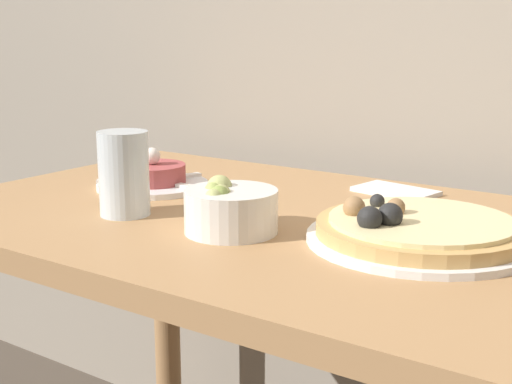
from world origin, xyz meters
name	(u,v)px	position (x,y,z in m)	size (l,w,h in m)	color
dining_table	(317,293)	(0.00, 0.34, 0.62)	(1.25, 0.69, 0.73)	#AD7F51
pizza_plate	(419,230)	(0.16, 0.33, 0.75)	(0.31, 0.31, 0.06)	white
tartare_plate	(153,178)	(-0.36, 0.38, 0.75)	(0.20, 0.20, 0.07)	white
small_bowl	(230,209)	(-0.08, 0.23, 0.77)	(0.13, 0.13, 0.08)	white
drinking_glass	(124,173)	(-0.27, 0.22, 0.80)	(0.08, 0.08, 0.13)	silver
napkin	(396,191)	(0.01, 0.59, 0.74)	(0.15, 0.10, 0.01)	white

